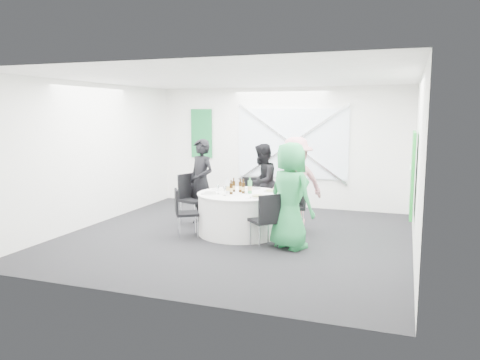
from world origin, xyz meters
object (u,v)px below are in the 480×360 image
(chair_front_right, at_px, (266,216))
(chair_back_right, at_px, (296,202))
(chair_back_left, at_px, (191,195))
(person_woman_pink, at_px, (296,183))
(chair_back, at_px, (250,196))
(chair_front_left, at_px, (183,209))
(person_man_back_left, at_px, (201,182))
(clear_water_bottle, at_px, (228,187))
(green_water_bottle, at_px, (250,187))
(person_woman_green, at_px, (290,196))
(banquet_table, at_px, (240,213))
(person_man_back, at_px, (262,182))

(chair_front_right, bearing_deg, chair_back_right, -145.12)
(chair_back_left, distance_m, person_woman_pink, 2.10)
(chair_back, bearing_deg, chair_front_left, -122.24)
(chair_front_left, distance_m, person_woman_pink, 2.20)
(person_man_back_left, height_order, clear_water_bottle, person_man_back_left)
(chair_back_right, bearing_deg, green_water_bottle, -86.44)
(chair_back_left, distance_m, person_man_back_left, 0.34)
(person_woman_pink, bearing_deg, chair_front_left, -3.88)
(person_man_back_left, relative_size, person_woman_green, 0.97)
(chair_back, relative_size, chair_front_right, 0.97)
(person_man_back_left, xyz_separation_m, green_water_bottle, (1.17, -0.45, 0.02))
(banquet_table, relative_size, chair_back_left, 1.55)
(chair_front_left, height_order, person_woman_pink, person_woman_pink)
(chair_front_right, xyz_separation_m, chair_front_left, (-1.61, 0.18, -0.03))
(person_man_back, bearing_deg, chair_front_left, -25.89)
(chair_back_right, bearing_deg, person_man_back, -154.56)
(banquet_table, bearing_deg, chair_back_right, 24.34)
(person_man_back_left, xyz_separation_m, person_woman_green, (2.06, -1.06, 0.02))
(person_man_back, relative_size, clear_water_bottle, 5.52)
(banquet_table, height_order, chair_back, chair_back)
(banquet_table, bearing_deg, chair_back, 98.43)
(person_woman_green, bearing_deg, chair_back, -25.02)
(chair_back, bearing_deg, person_woman_green, -62.02)
(chair_back_left, bearing_deg, chair_front_right, -101.97)
(chair_back, distance_m, person_man_back_left, 1.08)
(chair_back, bearing_deg, green_water_bottle, -80.60)
(person_woman_green, bearing_deg, chair_front_left, 27.60)
(person_woman_pink, height_order, clear_water_bottle, person_woman_pink)
(person_man_back_left, relative_size, clear_water_bottle, 5.90)
(chair_back_left, height_order, green_water_bottle, green_water_bottle)
(person_man_back, bearing_deg, chair_back_right, 52.67)
(chair_back_left, relative_size, chair_front_right, 1.10)
(chair_front_right, height_order, person_man_back, person_man_back)
(chair_front_right, bearing_deg, person_man_back, -115.25)
(chair_front_right, height_order, chair_front_left, chair_front_right)
(chair_back, height_order, chair_back_left, chair_back_left)
(chair_front_right, bearing_deg, chair_back_left, -75.32)
(person_woman_pink, height_order, person_woman_green, person_woman_pink)
(chair_back_right, height_order, person_man_back, person_man_back)
(chair_back_left, bearing_deg, green_water_bottle, -86.72)
(person_man_back_left, relative_size, person_woman_pink, 0.97)
(banquet_table, bearing_deg, chair_front_left, -148.09)
(chair_back_left, relative_size, person_man_back_left, 0.59)
(chair_back, relative_size, clear_water_bottle, 3.08)
(chair_back_left, relative_size, clear_water_bottle, 3.49)
(chair_front_right, xyz_separation_m, person_woman_pink, (0.14, 1.46, 0.35))
(person_man_back, relative_size, person_woman_green, 0.91)
(green_water_bottle, distance_m, clear_water_bottle, 0.40)
(chair_front_right, bearing_deg, person_man_back_left, -79.76)
(clear_water_bottle, bearing_deg, chair_back, 87.65)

